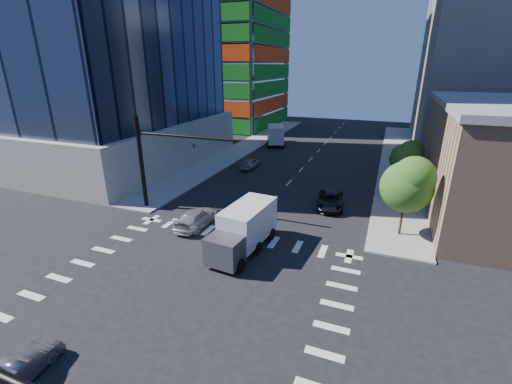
% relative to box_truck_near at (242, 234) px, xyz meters
% --- Properties ---
extents(ground, '(160.00, 160.00, 0.00)m').
position_rel_box_truck_near_xyz_m(ground, '(-1.15, -6.78, -1.52)').
color(ground, black).
rests_on(ground, ground).
extents(road_markings, '(20.00, 20.00, 0.01)m').
position_rel_box_truck_near_xyz_m(road_markings, '(-1.15, -6.78, -1.52)').
color(road_markings, silver).
rests_on(road_markings, ground).
extents(sidewalk_ne, '(5.00, 60.00, 0.15)m').
position_rel_box_truck_near_xyz_m(sidewalk_ne, '(11.35, 33.22, -1.45)').
color(sidewalk_ne, gray).
rests_on(sidewalk_ne, ground).
extents(sidewalk_nw, '(5.00, 60.00, 0.15)m').
position_rel_box_truck_near_xyz_m(sidewalk_nw, '(-13.65, 33.22, -1.45)').
color(sidewalk_nw, gray).
rests_on(sidewalk_nw, ground).
extents(construction_building, '(25.16, 34.50, 70.60)m').
position_rel_box_truck_near_xyz_m(construction_building, '(-28.56, 55.15, 23.09)').
color(construction_building, slate).
rests_on(construction_building, ground).
extents(bg_building_ne, '(24.00, 30.00, 28.00)m').
position_rel_box_truck_near_xyz_m(bg_building_ne, '(25.85, 48.22, 12.48)').
color(bg_building_ne, slate).
rests_on(bg_building_ne, ground).
extents(signal_mast_nw, '(10.20, 0.40, 9.00)m').
position_rel_box_truck_near_xyz_m(signal_mast_nw, '(-11.15, 4.72, 3.97)').
color(signal_mast_nw, black).
rests_on(signal_mast_nw, sidewalk_nw).
extents(tree_south, '(4.16, 4.16, 6.82)m').
position_rel_box_truck_near_xyz_m(tree_south, '(11.48, 7.13, 3.17)').
color(tree_south, '#382316').
rests_on(tree_south, sidewalk_ne).
extents(tree_north, '(3.54, 3.52, 5.78)m').
position_rel_box_truck_near_xyz_m(tree_north, '(11.78, 19.13, 2.47)').
color(tree_north, '#382316').
rests_on(tree_north, sidewalk_ne).
extents(car_nb_far, '(3.20, 5.60, 1.47)m').
position_rel_box_truck_near_xyz_m(car_nb_far, '(4.84, 11.31, -0.79)').
color(car_nb_far, black).
rests_on(car_nb_far, ground).
extents(car_sb_near, '(2.21, 5.32, 1.54)m').
position_rel_box_truck_near_xyz_m(car_sb_near, '(-5.56, 2.70, -0.75)').
color(car_sb_near, '#BCBCBC').
rests_on(car_sb_near, ground).
extents(car_sb_mid, '(1.89, 4.33, 1.45)m').
position_rel_box_truck_near_xyz_m(car_sb_mid, '(-7.99, 21.34, -0.79)').
color(car_sb_mid, '#929399').
rests_on(car_sb_mid, ground).
extents(car_sb_cross, '(1.62, 3.87, 1.24)m').
position_rel_box_truck_near_xyz_m(car_sb_cross, '(-4.81, -14.17, -0.90)').
color(car_sb_cross, '#545359').
rests_on(car_sb_cross, ground).
extents(box_truck_near, '(3.39, 6.78, 3.44)m').
position_rel_box_truck_near_xyz_m(box_truck_near, '(0.00, 0.00, 0.00)').
color(box_truck_near, black).
rests_on(box_truck_near, ground).
extents(box_truck_far, '(5.03, 7.36, 3.56)m').
position_rel_box_truck_near_xyz_m(box_truck_far, '(-9.46, 37.14, 0.05)').
color(box_truck_far, black).
rests_on(box_truck_far, ground).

